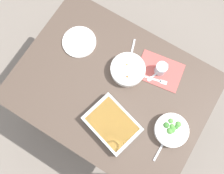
{
  "coord_description": "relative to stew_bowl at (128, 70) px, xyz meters",
  "views": [
    {
      "loc": [
        -0.19,
        0.31,
        2.18
      ],
      "look_at": [
        0.0,
        0.0,
        0.74
      ],
      "focal_mm": 38.3,
      "sensor_mm": 36.0,
      "label": 1
    }
  ],
  "objects": [
    {
      "name": "ground_plane",
      "position": [
        0.03,
        0.14,
        -0.77
      ],
      "size": [
        6.0,
        6.0,
        0.0
      ],
      "primitive_type": "plane",
      "color": "slate"
    },
    {
      "name": "dining_table",
      "position": [
        0.03,
        0.14,
        -0.12
      ],
      "size": [
        1.2,
        0.9,
        0.74
      ],
      "color": "#4C3D33",
      "rests_on": "ground_plane"
    },
    {
      "name": "placemat",
      "position": [
        -0.17,
        -0.11,
        -0.03
      ],
      "size": [
        0.31,
        0.24,
        0.0
      ],
      "primitive_type": "cube",
      "rotation": [
        0.0,
        0.0,
        0.15
      ],
      "color": "#B24C47",
      "rests_on": "dining_table"
    },
    {
      "name": "stew_bowl",
      "position": [
        0.0,
        0.0,
        0.0
      ],
      "size": [
        0.22,
        0.22,
        0.06
      ],
      "color": "white",
      "rests_on": "dining_table"
    },
    {
      "name": "broccoli_bowl",
      "position": [
        -0.4,
        0.19,
        -0.0
      ],
      "size": [
        0.2,
        0.2,
        0.07
      ],
      "color": "white",
      "rests_on": "dining_table"
    },
    {
      "name": "baking_dish",
      "position": [
        -0.09,
        0.34,
        0.0
      ],
      "size": [
        0.35,
        0.29,
        0.06
      ],
      "color": "silver",
      "rests_on": "dining_table"
    },
    {
      "name": "drink_cup",
      "position": [
        -0.17,
        -0.11,
        0.01
      ],
      "size": [
        0.07,
        0.07,
        0.08
      ],
      "color": "#B2BCC6",
      "rests_on": "dining_table"
    },
    {
      "name": "side_plate",
      "position": [
        0.37,
        -0.01,
        -0.03
      ],
      "size": [
        0.22,
        0.22,
        0.01
      ],
      "primitive_type": "cylinder",
      "color": "white",
      "rests_on": "dining_table"
    },
    {
      "name": "spoon_by_stew",
      "position": [
        0.03,
        -0.1,
        -0.03
      ],
      "size": [
        0.07,
        0.17,
        0.01
      ],
      "color": "silver",
      "rests_on": "dining_table"
    },
    {
      "name": "spoon_by_broccoli",
      "position": [
        -0.41,
        0.28,
        -0.03
      ],
      "size": [
        0.03,
        0.18,
        0.01
      ],
      "color": "silver",
      "rests_on": "dining_table"
    },
    {
      "name": "spoon_spare",
      "position": [
        -0.16,
        -0.07,
        -0.03
      ],
      "size": [
        0.07,
        0.17,
        0.01
      ],
      "color": "silver",
      "rests_on": "dining_table"
    },
    {
      "name": "fork_on_table",
      "position": [
        -0.18,
        -0.04,
        -0.03
      ],
      "size": [
        0.18,
        0.06,
        0.01
      ],
      "color": "silver",
      "rests_on": "dining_table"
    }
  ]
}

